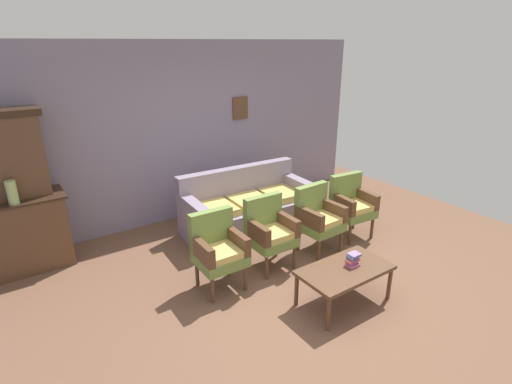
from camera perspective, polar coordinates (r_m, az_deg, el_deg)
name	(u,v)px	position (r m, az deg, el deg)	size (l,w,h in m)	color
ground_plane	(296,288)	(4.75, 5.76, -13.49)	(7.68, 7.68, 0.00)	brown
wall_back_with_decor	(190,132)	(6.30, -9.45, 8.44)	(6.40, 0.09, 2.70)	gray
side_cabinet	(18,235)	(5.65, -30.91, -5.29)	(1.16, 0.55, 0.93)	brown
vase_on_cabinet	(12,192)	(5.27, -31.60, -0.05)	(0.12, 0.12, 0.28)	#A2B76C
floral_couch	(247,208)	(5.96, -1.32, -2.36)	(1.97, 0.88, 0.90)	gray
armchair_by_doorway	(218,248)	(4.52, -5.46, -7.97)	(0.53, 0.50, 0.90)	olive
armchair_near_cabinet	(270,230)	(4.91, 1.97, -5.43)	(0.53, 0.50, 0.90)	olive
armchair_row_middle	(318,216)	(5.34, 8.92, -3.46)	(0.54, 0.52, 0.90)	olive
armchair_near_couch_end	(351,203)	(5.85, 13.53, -1.58)	(0.56, 0.53, 0.90)	olive
coffee_table	(345,272)	(4.41, 12.64, -11.12)	(1.00, 0.56, 0.42)	brown
book_stack_on_table	(353,260)	(4.42, 13.73, -9.41)	(0.17, 0.12, 0.13)	#C45F87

